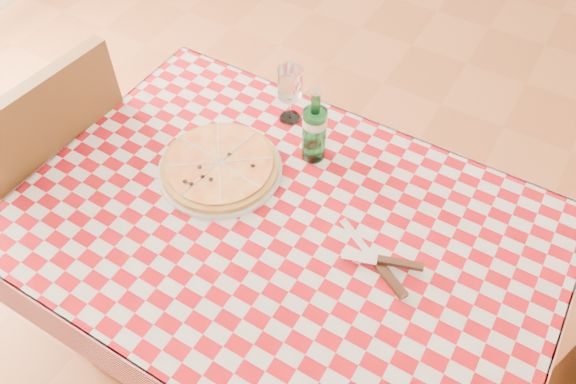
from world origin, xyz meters
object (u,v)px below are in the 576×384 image
Objects in this scene: wine_glass at (290,95)px; chair_far at (57,174)px; pizza_plate at (220,165)px; dining_table at (283,250)px; water_bottle at (315,124)px.

chair_far is at bearing -146.43° from wine_glass.
pizza_plate is (0.55, 0.13, 0.22)m from chair_far.
pizza_plate is 1.88× the size of wine_glass.
dining_table is 6.90× the size of wine_glass.
chair_far is 0.85m from water_bottle.
wine_glass is (-0.18, 0.34, 0.19)m from dining_table.
water_bottle is at bearing -36.04° from wine_glass.
chair_far is (-0.78, -0.06, -0.10)m from dining_table.
wine_glass is at bearing 78.30° from pizza_plate.
wine_glass is at bearing 117.98° from dining_table.
dining_table is 1.23× the size of chair_far.
wine_glass is at bearing -142.69° from chair_far.
wine_glass reaches higher than dining_table.
chair_far is 5.59× the size of wine_glass.
water_bottle reaches higher than chair_far.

